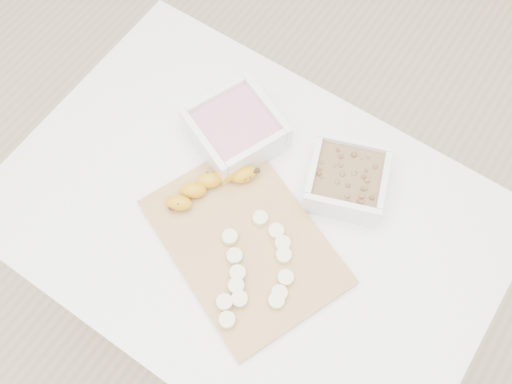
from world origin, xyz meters
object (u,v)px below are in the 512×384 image
Objects in this scene: table at (248,232)px; bowl_granola at (347,179)px; bowl_yogurt at (236,129)px; cutting_board at (245,242)px; banana at (208,187)px.

table is 0.25m from bowl_granola.
table is 0.23m from bowl_yogurt.
cutting_board is at bearing -51.13° from bowl_yogurt.
table is at bearing 118.41° from cutting_board.
cutting_board is at bearing -61.59° from table.
bowl_yogurt is at bearing -173.01° from bowl_granola.
table is 4.49× the size of bowl_yogurt.
bowl_yogurt is (-0.12, 0.13, 0.14)m from table.
bowl_yogurt is at bearing 132.28° from table.
bowl_granola is at bearing 78.59° from banana.
cutting_board is at bearing -115.25° from bowl_granola.
banana is at bearing 158.22° from cutting_board.
bowl_yogurt reaches higher than table.
cutting_board is (0.15, -0.19, -0.03)m from bowl_yogurt.
banana reaches higher than table.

